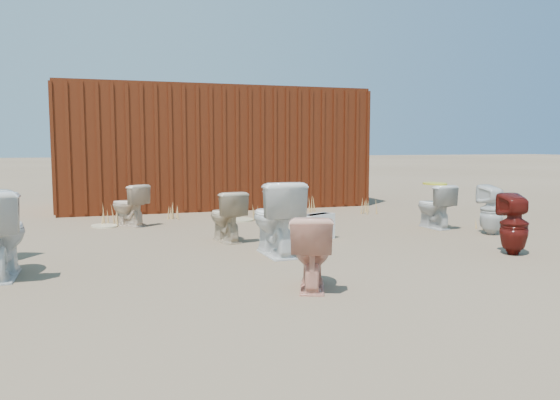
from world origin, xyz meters
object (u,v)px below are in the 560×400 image
object	(u,v)px
toilet_front_c	(275,218)
loose_tank	(318,227)
toilet_front_maroon	(514,224)
toilet_back_yellowlid	(434,206)
shipping_container	(212,148)
toilet_back_e	(492,210)
toilet_back_beige_left	(128,205)
toilet_front_pink	(312,252)
toilet_back_beige_right	(226,216)

from	to	relation	value
toilet_front_c	loose_tank	size ratio (longest dim) A/B	1.72
toilet_front_maroon	toilet_back_yellowlid	bearing A→B (deg)	-86.12
shipping_container	loose_tank	xyz separation A→B (m)	(0.51, -4.65, -1.02)
toilet_front_c	toilet_front_maroon	size ratio (longest dim) A/B	1.21
toilet_front_c	toilet_back_e	size ratio (longest dim) A/B	1.22
toilet_back_beige_left	toilet_front_pink	bearing A→B (deg)	70.90
toilet_front_c	shipping_container	bearing A→B (deg)	-95.69
toilet_back_yellowlid	loose_tank	bearing A→B (deg)	7.96
toilet_back_e	shipping_container	bearing A→B (deg)	-64.82
toilet_back_yellowlid	shipping_container	bearing A→B (deg)	-62.05
toilet_back_beige_left	toilet_back_beige_right	xyz separation A→B (m)	(1.16, -1.79, 0.01)
loose_tank	toilet_back_beige_right	bearing A→B (deg)	138.51
toilet_front_maroon	loose_tank	xyz separation A→B (m)	(-1.80, 1.60, -0.18)
toilet_back_yellowlid	loose_tank	size ratio (longest dim) A/B	1.34
shipping_container	toilet_back_beige_left	xyz separation A→B (m)	(-1.83, -2.57, -0.87)
toilet_back_beige_left	toilet_back_beige_right	bearing A→B (deg)	86.22
toilet_back_yellowlid	toilet_back_e	xyz separation A→B (m)	(0.42, -0.77, 0.02)
toilet_front_pink	toilet_back_beige_right	world-z (taller)	toilet_back_beige_right
toilet_back_yellowlid	toilet_front_pink	bearing A→B (deg)	37.75
toilet_front_pink	toilet_back_beige_left	size ratio (longest dim) A/B	1.01
toilet_back_beige_right	toilet_back_e	distance (m)	3.74
toilet_front_pink	toilet_back_e	bearing A→B (deg)	-129.34
toilet_back_yellowlid	toilet_front_c	bearing A→B (deg)	18.54
toilet_back_e	loose_tank	world-z (taller)	toilet_back_e
toilet_back_yellowlid	loose_tank	distance (m)	2.13
toilet_back_beige_left	toilet_back_yellowlid	bearing A→B (deg)	122.88
toilet_back_beige_left	toilet_back_beige_right	world-z (taller)	toilet_back_beige_right
toilet_front_c	toilet_back_e	world-z (taller)	toilet_front_c
toilet_front_pink	toilet_back_beige_right	xyz separation A→B (m)	(-0.21, 2.54, 0.00)
toilet_front_pink	loose_tank	bearing A→B (deg)	-91.42
shipping_container	toilet_back_beige_right	xyz separation A→B (m)	(-0.67, -4.36, -0.87)
shipping_container	toilet_back_yellowlid	world-z (taller)	shipping_container
toilet_front_pink	toilet_back_beige_left	bearing A→B (deg)	-50.67
toilet_back_e	toilet_back_yellowlid	bearing A→B (deg)	-67.24
toilet_front_c	loose_tank	world-z (taller)	toilet_front_c
shipping_container	toilet_front_maroon	bearing A→B (deg)	-69.71
toilet_back_beige_right	toilet_back_yellowlid	world-z (taller)	same
shipping_container	toilet_back_e	world-z (taller)	shipping_container
toilet_back_beige_left	toilet_back_yellowlid	size ratio (longest dim) A/B	0.98
toilet_back_yellowlid	toilet_front_maroon	bearing A→B (deg)	78.34
loose_tank	toilet_front_pink	bearing A→B (deg)	-141.23
toilet_front_maroon	toilet_back_e	distance (m)	1.44
shipping_container	toilet_back_yellowlid	xyz separation A→B (m)	(2.59, -4.22, -0.87)
toilet_front_pink	toilet_back_beige_right	bearing A→B (deg)	-63.45
toilet_front_c	toilet_back_yellowlid	bearing A→B (deg)	-160.09
toilet_back_e	toilet_back_beige_left	bearing A→B (deg)	-32.51
toilet_front_maroon	toilet_back_beige_left	size ratio (longest dim) A/B	1.08
toilet_front_c	loose_tank	xyz separation A→B (m)	(0.84, 0.76, -0.25)
toilet_back_beige_right	toilet_back_e	world-z (taller)	toilet_back_e
toilet_front_pink	toilet_back_yellowlid	size ratio (longest dim) A/B	0.99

